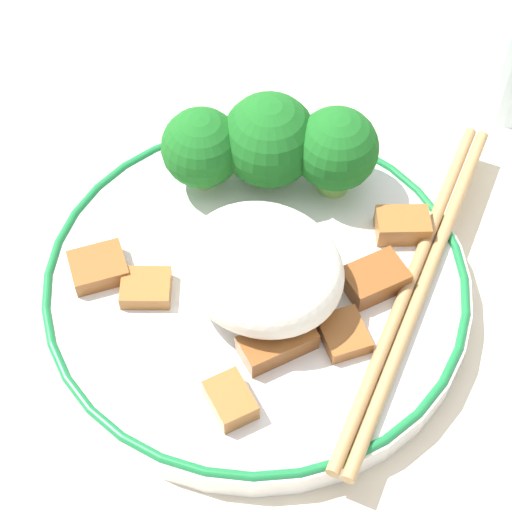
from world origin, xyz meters
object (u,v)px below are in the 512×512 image
(broccoli_back_left, at_px, (338,151))
(broccoli_back_center, at_px, (269,141))
(plate, at_px, (256,284))
(broccoli_back_right, at_px, (202,148))
(chopsticks, at_px, (418,281))

(broccoli_back_left, height_order, broccoli_back_center, broccoli_back_center)
(plate, height_order, broccoli_back_right, broccoli_back_right)
(plate, distance_m, broccoli_back_left, 0.09)
(plate, height_order, chopsticks, chopsticks)
(plate, relative_size, chopsticks, 0.98)
(chopsticks, bearing_deg, plate, 31.29)
(broccoli_back_left, relative_size, chopsticks, 0.23)
(plate, bearing_deg, broccoli_back_left, -91.11)
(broccoli_back_right, distance_m, chopsticks, 0.14)
(broccoli_back_left, height_order, chopsticks, broccoli_back_left)
(plate, bearing_deg, broccoli_back_right, -31.49)
(chopsticks, bearing_deg, broccoli_back_right, 2.37)
(broccoli_back_left, distance_m, broccoli_back_right, 0.08)
(broccoli_back_center, bearing_deg, broccoli_back_left, -157.41)
(broccoli_back_left, relative_size, broccoli_back_center, 0.95)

